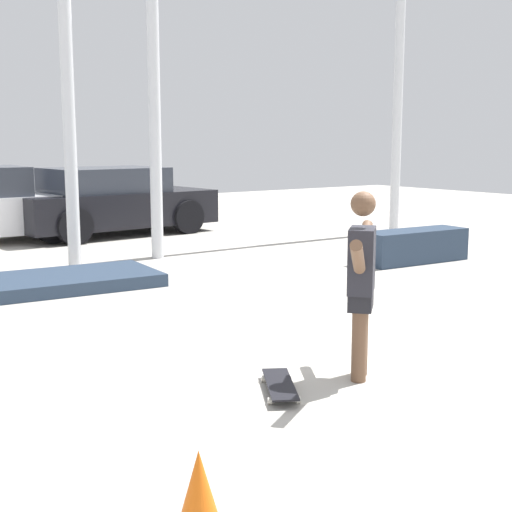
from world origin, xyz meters
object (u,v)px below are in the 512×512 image
object	(u,v)px
skateboard	(280,385)
grind_box	(414,246)
skateboarder	(361,277)
parked_car_black	(110,202)
traffic_cone	(199,506)
manual_pad	(65,281)

from	to	relation	value
skateboard	grind_box	size ratio (longest dim) A/B	0.40
skateboarder	parked_car_black	size ratio (longest dim) A/B	0.37
parked_car_black	traffic_cone	world-z (taller)	parked_car_black
grind_box	parked_car_black	distance (m)	6.62
grind_box	parked_car_black	size ratio (longest dim) A/B	0.44
skateboarder	traffic_cone	distance (m)	2.91
manual_pad	parked_car_black	size ratio (longest dim) A/B	0.57
skateboard	grind_box	xyz separation A→B (m)	(5.50, 3.55, 0.20)
manual_pad	traffic_cone	world-z (taller)	traffic_cone
skateboarder	manual_pad	bearing A→B (deg)	55.09
parked_car_black	skateboard	bearing A→B (deg)	-110.70
manual_pad	parked_car_black	xyz separation A→B (m)	(2.80, 4.71, 0.60)
grind_box	parked_car_black	world-z (taller)	parked_car_black
grind_box	manual_pad	world-z (taller)	grind_box
skateboarder	manual_pad	size ratio (longest dim) A/B	0.64
manual_pad	traffic_cone	distance (m)	6.75
grind_box	traffic_cone	xyz separation A→B (m)	(-7.19, -5.12, -0.00)
skateboarder	grind_box	size ratio (longest dim) A/B	0.83
grind_box	traffic_cone	bearing A→B (deg)	-144.55
skateboarder	grind_box	world-z (taller)	skateboarder
skateboard	skateboarder	bearing A→B (deg)	-67.96
skateboarder	manual_pad	distance (m)	5.14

